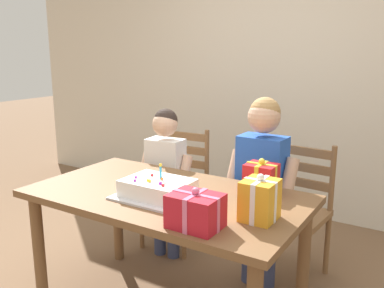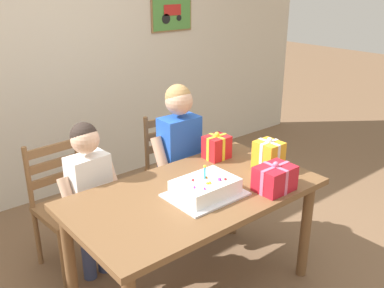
{
  "view_description": "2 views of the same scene",
  "coord_description": "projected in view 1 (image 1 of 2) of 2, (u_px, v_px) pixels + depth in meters",
  "views": [
    {
      "loc": [
        1.29,
        -1.8,
        1.54
      ],
      "look_at": [
        0.06,
        0.18,
        1.01
      ],
      "focal_mm": 38.94,
      "sensor_mm": 36.0,
      "label": 1
    },
    {
      "loc": [
        -1.5,
        -1.79,
        1.97
      ],
      "look_at": [
        0.1,
        0.15,
        0.99
      ],
      "focal_mm": 40.2,
      "sensor_mm": 36.0,
      "label": 2
    }
  ],
  "objects": [
    {
      "name": "child_younger",
      "position": [
        166.0,
        169.0,
        3.03
      ],
      "size": [
        0.42,
        0.24,
        1.13
      ],
      "color": "#38426B",
      "rests_on": "ground"
    },
    {
      "name": "gift_box_red_large",
      "position": [
        260.0,
        200.0,
        1.95
      ],
      "size": [
        0.16,
        0.18,
        0.23
      ],
      "color": "gold",
      "rests_on": "dining_table"
    },
    {
      "name": "dining_table",
      "position": [
        167.0,
        209.0,
        2.35
      ],
      "size": [
        1.55,
        0.85,
        0.75
      ],
      "color": "brown",
      "rests_on": "ground"
    },
    {
      "name": "gift_box_corner_small",
      "position": [
        196.0,
        211.0,
        1.87
      ],
      "size": [
        0.24,
        0.18,
        0.19
      ],
      "color": "red",
      "rests_on": "dining_table"
    },
    {
      "name": "chair_right",
      "position": [
        295.0,
        211.0,
        2.82
      ],
      "size": [
        0.45,
        0.45,
        0.92
      ],
      "color": "brown",
      "rests_on": "ground"
    },
    {
      "name": "child_older",
      "position": [
        262.0,
        175.0,
        2.63
      ],
      "size": [
        0.46,
        0.26,
        1.26
      ],
      "color": "#38426B",
      "rests_on": "ground"
    },
    {
      "name": "back_wall",
      "position": [
        289.0,
        76.0,
        3.81
      ],
      "size": [
        6.4,
        0.11,
        2.6
      ],
      "color": "beige",
      "rests_on": "ground"
    },
    {
      "name": "chair_left",
      "position": [
        177.0,
        187.0,
        3.32
      ],
      "size": [
        0.45,
        0.45,
        0.92
      ],
      "color": "brown",
      "rests_on": "ground"
    },
    {
      "name": "gift_box_beside_cake",
      "position": [
        261.0,
        178.0,
        2.32
      ],
      "size": [
        0.17,
        0.15,
        0.2
      ],
      "color": "red",
      "rests_on": "dining_table"
    },
    {
      "name": "birthday_cake",
      "position": [
        158.0,
        189.0,
        2.24
      ],
      "size": [
        0.44,
        0.34,
        0.19
      ],
      "color": "silver",
      "rests_on": "dining_table"
    }
  ]
}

